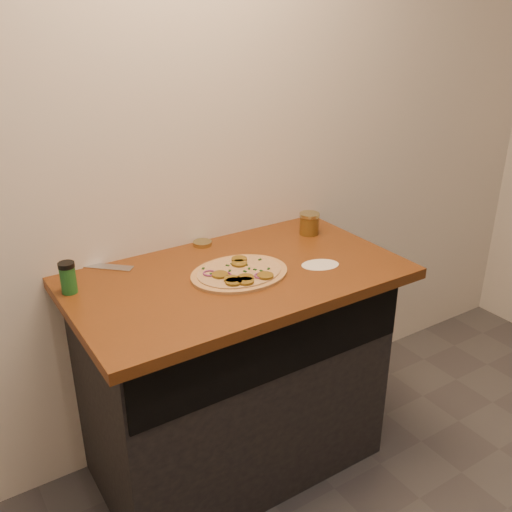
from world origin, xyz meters
TOP-DOWN VIEW (x-y plane):
  - cabinet at (0.00, 1.45)m, footprint 1.10×0.60m
  - countertop at (0.00, 1.42)m, footprint 1.20×0.70m
  - pizza at (-0.01, 1.39)m, footprint 0.36×0.36m
  - chefs_knife at (-0.45, 1.78)m, footprint 0.26×0.26m
  - mason_jar_lid at (0.01, 1.71)m, footprint 0.08×0.08m
  - salsa_jar at (0.45, 1.57)m, footprint 0.08×0.08m
  - spice_shaker at (-0.55, 1.59)m, footprint 0.05×0.05m
  - flour_spill at (0.29, 1.30)m, footprint 0.18×0.18m

SIDE VIEW (x-z plane):
  - cabinet at x=0.00m, z-range 0.00..0.86m
  - countertop at x=0.00m, z-range 0.86..0.90m
  - flour_spill at x=0.29m, z-range 0.90..0.90m
  - chefs_knife at x=-0.45m, z-range 0.90..0.92m
  - mason_jar_lid at x=0.01m, z-range 0.90..0.92m
  - pizza at x=-0.01m, z-range 0.90..0.92m
  - salsa_jar at x=0.45m, z-range 0.90..0.99m
  - spice_shaker at x=-0.55m, z-range 0.90..1.01m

